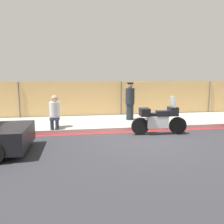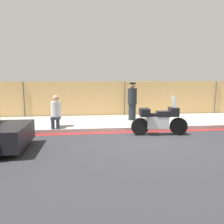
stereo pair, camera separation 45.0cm
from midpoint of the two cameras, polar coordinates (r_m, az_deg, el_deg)
ground_plane at (r=8.10m, az=7.53°, el=-7.12°), size 120.00×120.00×0.00m
sidewalk at (r=10.78m, az=3.02°, el=-2.56°), size 40.13×3.25×0.18m
curb_paint_stripe at (r=9.17m, az=5.38°, el=-5.16°), size 40.13×0.18×0.01m
storefront_fence at (r=12.30m, az=1.29°, el=3.24°), size 38.12×0.17×2.03m
motorcycle at (r=8.75m, az=10.68°, el=-1.86°), size 2.22×0.60×1.51m
officer_standing at (r=10.72m, az=3.53°, el=2.89°), size 0.43×0.43×1.83m
person_seated_on_curb at (r=9.31m, az=-16.06°, el=0.46°), size 0.44×0.71×1.35m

